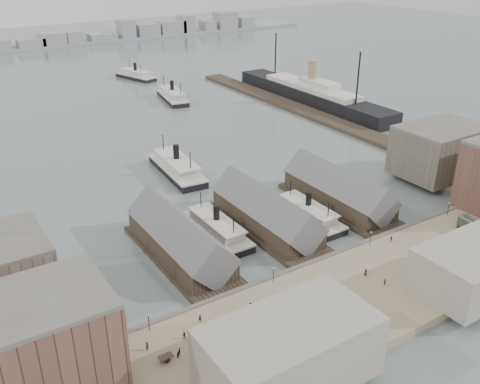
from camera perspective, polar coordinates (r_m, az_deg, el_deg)
ground at (r=135.17m, az=6.95°, el=-6.87°), size 900.00×900.00×0.00m
quay at (r=122.71m, az=12.97°, el=-10.52°), size 180.00×30.00×2.00m
seawall at (r=131.27m, az=8.42°, el=-7.43°), size 180.00×1.20×2.30m
east_wharf at (r=244.33m, az=7.86°, el=8.17°), size 10.00×180.00×1.60m
ferry_shed_west at (r=132.70m, az=-6.41°, el=-5.15°), size 14.00×42.00×12.60m
ferry_shed_center at (r=144.38m, az=2.82°, el=-2.35°), size 14.00×42.00×12.60m
ferry_shed_east at (r=159.47m, az=10.46°, el=0.02°), size 14.00×42.00×12.60m
warehouse_west_front at (r=96.20m, az=-22.99°, el=-16.06°), size 32.00×18.00×18.00m
warehouse_east_back at (r=186.24m, az=20.58°, el=4.15°), size 28.00×20.00×15.00m
street_bldg_center at (r=127.27m, az=23.53°, el=-7.52°), size 24.00×16.00×10.00m
street_bldg_west at (r=95.13m, az=5.25°, el=-16.66°), size 30.00×16.00×12.00m
lamp_post_far_w at (r=108.21m, az=-9.73°, el=-13.23°), size 0.44×0.44×3.92m
lamp_post_near_w at (r=120.09m, az=3.58°, el=-8.55°), size 0.44×0.44×3.92m
lamp_post_near_e at (r=137.61m, az=13.77°, el=-4.56°), size 0.44×0.44×3.92m
lamp_post_far_e at (r=158.90m, az=21.36°, el=-1.45°), size 0.44×0.44×3.92m
far_shore at (r=432.52m, az=-23.39°, el=14.24°), size 500.00×40.00×15.72m
ferry_docked_west at (r=142.55m, az=-2.50°, el=-3.85°), size 7.84×26.15×9.34m
ferry_docked_east at (r=151.38m, az=7.24°, el=-2.23°), size 7.63×25.45×9.09m
ferry_open_near at (r=180.74m, az=-6.74°, el=2.66°), size 11.72×31.70×11.10m
ferry_open_mid at (r=269.26m, az=-7.21°, el=10.16°), size 13.79×30.29×10.43m
ferry_open_far at (r=317.31m, az=-11.06°, el=12.15°), size 15.78×28.15×9.63m
ocean_steamer at (r=265.62m, az=7.67°, el=10.36°), size 13.99×102.23×20.45m
tram at (r=151.59m, az=23.82°, el=-3.56°), size 3.61×10.54×3.68m
horse_cart_left at (r=102.92m, az=-6.99°, el=-16.79°), size 4.61×1.59×1.46m
horse_cart_center at (r=110.97m, az=6.43°, el=-13.11°), size 5.00×2.00×1.63m
horse_cart_right at (r=133.39m, az=21.22°, el=-7.65°), size 4.72×2.08×1.57m
pedestrian_0 at (r=105.01m, az=-9.86°, el=-15.91°), size 0.82×0.76×1.82m
pedestrian_1 at (r=98.61m, az=-4.00°, el=-18.83°), size 1.08×1.05×1.76m
pedestrian_2 at (r=112.95m, az=1.14°, el=-12.10°), size 1.22×0.78×1.78m
pedestrian_3 at (r=112.41m, az=8.89°, el=-12.69°), size 1.07×0.83×1.69m
pedestrian_4 at (r=126.63m, az=13.26°, el=-8.33°), size 0.92×0.74×1.63m
pedestrian_5 at (r=124.31m, az=15.18°, el=-9.25°), size 0.59×0.70×1.65m
pedestrian_6 at (r=141.28m, az=15.79°, el=-4.87°), size 0.98×0.98×1.60m
pedestrian_7 at (r=144.78m, az=22.67°, el=-5.18°), size 0.81×1.20×1.71m
pedestrian_8 at (r=154.75m, az=22.27°, el=-3.14°), size 0.64×0.99×1.57m
pedestrian_10 at (r=110.26m, az=-4.28°, el=-13.29°), size 0.75×0.72×1.67m
pedestrian_11 at (r=106.64m, az=-6.00°, el=-14.95°), size 0.84×0.69×1.60m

